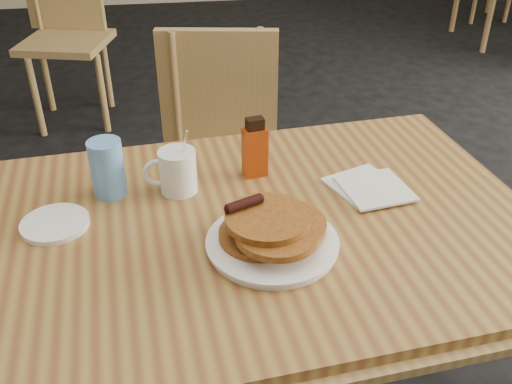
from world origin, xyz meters
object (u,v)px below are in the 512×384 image
at_px(syrup_bottle, 255,149).
at_px(blue_tumbler, 107,168).
at_px(main_table, 253,236).
at_px(pancake_plate, 272,235).
at_px(chair_main_far, 223,143).
at_px(chair_wall_extra, 64,17).
at_px(coffee_mug, 177,171).

relative_size(syrup_bottle, blue_tumbler, 1.12).
height_order(main_table, pancake_plate, pancake_plate).
bearing_deg(chair_main_far, pancake_plate, -79.08).
distance_m(chair_main_far, blue_tumbler, 0.74).
bearing_deg(blue_tumbler, chair_main_far, 62.39).
xyz_separation_m(chair_main_far, syrup_bottle, (0.03, -0.57, 0.27)).
bearing_deg(syrup_bottle, chair_main_far, 83.19).
xyz_separation_m(chair_wall_extra, coffee_mug, (0.56, -2.19, 0.22)).
relative_size(coffee_mug, syrup_bottle, 1.08).
relative_size(main_table, syrup_bottle, 9.00).
relative_size(chair_main_far, pancake_plate, 3.38).
bearing_deg(chair_main_far, syrup_bottle, -77.55).
bearing_deg(blue_tumbler, main_table, -27.24).
relative_size(main_table, chair_main_far, 1.49).
relative_size(pancake_plate, coffee_mug, 1.66).
height_order(pancake_plate, coffee_mug, coffee_mug).
height_order(main_table, syrup_bottle, syrup_bottle).
xyz_separation_m(chair_main_far, coffee_mug, (-0.16, -0.62, 0.26)).
bearing_deg(coffee_mug, chair_main_far, 67.82).
distance_m(chair_main_far, pancake_plate, 0.90).
relative_size(chair_wall_extra, syrup_bottle, 6.44).
xyz_separation_m(pancake_plate, syrup_bottle, (0.01, 0.29, 0.04)).
bearing_deg(pancake_plate, coffee_mug, 126.12).
distance_m(pancake_plate, coffee_mug, 0.31).
xyz_separation_m(main_table, coffee_mug, (-0.16, 0.15, 0.09)).
distance_m(main_table, coffee_mug, 0.24).
bearing_deg(chair_wall_extra, main_table, -58.28).
relative_size(chair_wall_extra, blue_tumbler, 7.19).
height_order(pancake_plate, blue_tumbler, blue_tumbler).
bearing_deg(chair_wall_extra, coffee_mug, -60.93).
distance_m(pancake_plate, syrup_bottle, 0.30).
distance_m(coffee_mug, syrup_bottle, 0.20).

